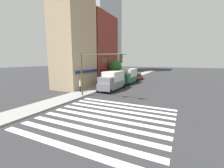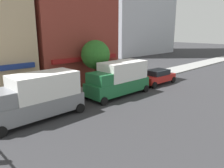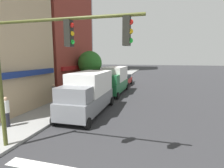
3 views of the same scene
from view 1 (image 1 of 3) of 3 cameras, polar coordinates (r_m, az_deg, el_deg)
The scene contains 13 objects.
ground_plane at distance 12.91m, azimuth -2.67°, elevation -12.91°, with size 200.00×200.00×0.00m, color #2D2D30.
sidewalk_left at distance 17.55m, azimuth -24.97°, elevation -7.53°, with size 120.00×3.00×0.15m.
crosswalk_stripes at distance 12.91m, azimuth -2.67°, elevation -12.89°, with size 9.87×10.80×0.01m.
storefront_row at distance 30.80m, azimuth -8.65°, elevation 13.79°, with size 16.45×5.30×15.44m.
tower_distant at distance 71.63m, azimuth -5.59°, elevation 28.42°, with size 19.91×13.95×57.28m.
traffic_signal at distance 18.71m, azimuth -5.67°, elevation 7.18°, with size 0.32×6.27×5.72m.
box_truck_grey at distance 24.32m, azimuth 0.09°, elevation 1.40°, with size 6.23×2.42×3.04m.
box_truck_green at distance 31.38m, azimuth 6.17°, elevation 3.07°, with size 6.22×2.42×3.04m.
sedan_red at distance 37.23m, azimuth 9.30°, elevation 2.78°, with size 4.45×2.02×1.59m.
pedestrian_blue_shirt at distance 27.17m, azimuth -3.41°, elevation 1.09°, with size 0.32×0.32×1.77m.
pedestrian_grey_coat at distance 26.89m, azimuth -5.79°, elevation 0.98°, with size 0.32×0.32×1.77m.
pedestrian_white_shirt at distance 22.80m, azimuth -12.00°, elevation -0.63°, with size 0.32×0.32×1.77m.
street_tree at distance 31.98m, azimuth 1.27°, elevation 6.64°, with size 2.78×2.78×4.74m.
Camera 1 is at (-10.53, -5.71, 4.83)m, focal length 24.00 mm.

